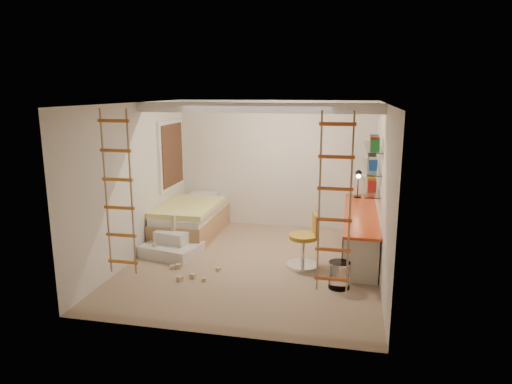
% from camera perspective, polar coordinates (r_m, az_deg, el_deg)
% --- Properties ---
extents(floor, '(4.50, 4.50, 0.00)m').
position_cam_1_polar(floor, '(7.59, -0.47, -8.99)').
color(floor, '#977B61').
rests_on(floor, ground).
extents(ceiling_beam, '(4.00, 0.18, 0.16)m').
position_cam_1_polar(ceiling_beam, '(7.35, -0.00, 10.47)').
color(ceiling_beam, white).
rests_on(ceiling_beam, ceiling).
extents(window_frame, '(0.06, 1.15, 1.35)m').
position_cam_1_polar(window_frame, '(9.17, -10.61, 4.60)').
color(window_frame, white).
rests_on(window_frame, wall_left).
extents(window_blind, '(0.02, 1.00, 1.20)m').
position_cam_1_polar(window_blind, '(9.15, -10.38, 4.60)').
color(window_blind, '#4C2D1E').
rests_on(window_blind, window_frame).
extents(rope_ladder_left, '(0.41, 0.04, 2.13)m').
position_cam_1_polar(rope_ladder_left, '(6.02, -16.81, -0.21)').
color(rope_ladder_left, orange).
rests_on(rope_ladder_left, ceiling).
extents(rope_ladder_right, '(0.41, 0.04, 2.13)m').
position_cam_1_polar(rope_ladder_right, '(5.30, 9.80, -1.55)').
color(rope_ladder_right, '#DC5525').
rests_on(rope_ladder_right, ceiling).
extents(waste_bin, '(0.31, 0.31, 0.39)m').
position_cam_1_polar(waste_bin, '(6.77, 10.37, -10.17)').
color(waste_bin, white).
rests_on(waste_bin, floor).
extents(desk, '(0.56, 2.80, 0.75)m').
position_cam_1_polar(desk, '(8.12, 12.82, -4.83)').
color(desk, '#E2471A').
rests_on(desk, floor).
extents(shelves, '(0.25, 1.80, 0.71)m').
position_cam_1_polar(shelves, '(8.14, 14.25, 3.07)').
color(shelves, white).
rests_on(shelves, wall_right).
extents(bed, '(1.02, 2.00, 0.69)m').
position_cam_1_polar(bed, '(8.99, -8.07, -3.42)').
color(bed, '#AD7F51').
rests_on(bed, floor).
extents(task_lamp, '(0.14, 0.36, 0.57)m').
position_cam_1_polar(task_lamp, '(8.87, 12.67, 1.54)').
color(task_lamp, black).
rests_on(task_lamp, desk).
extents(swivel_chair, '(0.64, 0.64, 0.88)m').
position_cam_1_polar(swivel_chair, '(7.39, 6.11, -6.96)').
color(swivel_chair, gold).
rests_on(swivel_chair, floor).
extents(play_platform, '(1.05, 0.90, 0.41)m').
position_cam_1_polar(play_platform, '(8.08, -10.38, -6.63)').
color(play_platform, silver).
rests_on(play_platform, floor).
extents(toy_blocks, '(1.29, 1.22, 0.68)m').
position_cam_1_polar(toy_blocks, '(7.60, -9.22, -7.31)').
color(toy_blocks, '#CCB284').
rests_on(toy_blocks, floor).
extents(books, '(0.14, 0.52, 0.92)m').
position_cam_1_polar(books, '(8.12, 14.30, 3.88)').
color(books, red).
rests_on(books, shelves).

